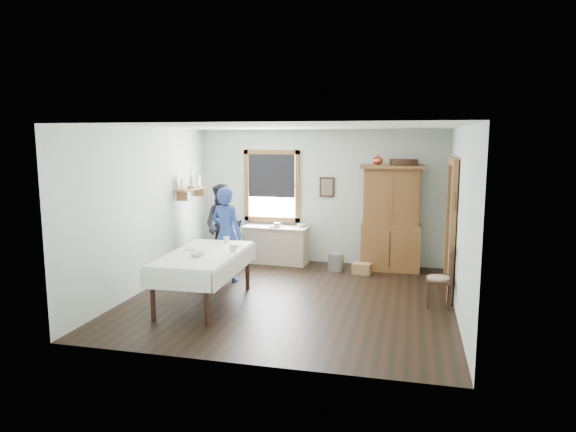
{
  "coord_description": "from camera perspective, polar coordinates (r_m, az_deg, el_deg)",
  "views": [
    {
      "loc": [
        1.81,
        -7.71,
        2.54
      ],
      "look_at": [
        -0.13,
        0.3,
        1.27
      ],
      "focal_mm": 32.0,
      "sensor_mm": 36.0,
      "label": 1
    }
  ],
  "objects": [
    {
      "name": "wall_shelf",
      "position": [
        10.19,
        -10.67,
        3.13
      ],
      "size": [
        0.24,
        1.0,
        0.44
      ],
      "color": "olive",
      "rests_on": "room"
    },
    {
      "name": "figure_dark",
      "position": [
        10.07,
        -7.14,
        -1.5
      ],
      "size": [
        0.8,
        0.65,
        1.53
      ],
      "primitive_type": "imported",
      "rotation": [
        0.0,
        0.0,
        -0.1
      ],
      "color": "black",
      "rests_on": "room"
    },
    {
      "name": "table_bowl",
      "position": [
        7.7,
        -10.05,
        -4.21
      ],
      "size": [
        0.29,
        0.29,
        0.06
      ],
      "primitive_type": "imported",
      "rotation": [
        0.0,
        0.0,
        -0.35
      ],
      "color": "silver",
      "rests_on": "dining_table"
    },
    {
      "name": "wicker_basket",
      "position": [
        9.79,
        8.22,
        -5.8
      ],
      "size": [
        0.38,
        0.29,
        0.2
      ],
      "primitive_type": "cube",
      "rotation": [
        0.0,
        0.0,
        -0.17
      ],
      "color": "olive",
      "rests_on": "room"
    },
    {
      "name": "room",
      "position": [
        8.01,
        0.4,
        0.18
      ],
      "size": [
        5.01,
        5.01,
        2.7
      ],
      "color": "black",
      "rests_on": "ground"
    },
    {
      "name": "table_cup_b",
      "position": [
        8.6,
        -6.85,
        -2.62
      ],
      "size": [
        0.14,
        0.14,
        0.1
      ],
      "primitive_type": "imported",
      "rotation": [
        0.0,
        0.0,
        0.33
      ],
      "color": "silver",
      "rests_on": "dining_table"
    },
    {
      "name": "counter_bowl",
      "position": [
        10.34,
        1.49,
        -1.04
      ],
      "size": [
        0.24,
        0.24,
        0.06
      ],
      "primitive_type": "imported",
      "rotation": [
        0.0,
        0.0,
        0.32
      ],
      "color": "silver",
      "rests_on": "work_counter"
    },
    {
      "name": "doorway",
      "position": [
        8.69,
        17.71,
        -0.81
      ],
      "size": [
        0.09,
        1.14,
        2.22
      ],
      "color": "#4F4238",
      "rests_on": "room"
    },
    {
      "name": "table_cup_a",
      "position": [
        7.91,
        -6.14,
        -3.63
      ],
      "size": [
        0.14,
        0.14,
        0.1
      ],
      "primitive_type": "imported",
      "rotation": [
        0.0,
        0.0,
        -0.2
      ],
      "color": "silver",
      "rests_on": "dining_table"
    },
    {
      "name": "woman_blue",
      "position": [
        9.15,
        -6.83,
        -2.4
      ],
      "size": [
        0.65,
        0.52,
        1.57
      ],
      "primitive_type": "imported",
      "rotation": [
        0.0,
        0.0,
        2.87
      ],
      "color": "navy",
      "rests_on": "room"
    },
    {
      "name": "pail",
      "position": [
        9.97,
        5.34,
        -5.08
      ],
      "size": [
        0.34,
        0.34,
        0.33
      ],
      "primitive_type": "cube",
      "rotation": [
        0.0,
        0.0,
        -0.09
      ],
      "color": "#9EA2A6",
      "rests_on": "room"
    },
    {
      "name": "spindle_chair",
      "position": [
        8.08,
        16.45,
        -6.57
      ],
      "size": [
        0.42,
        0.42,
        0.91
      ],
      "primitive_type": "cube",
      "rotation": [
        0.0,
        0.0,
        -0.0
      ],
      "color": "#351C12",
      "rests_on": "room"
    },
    {
      "name": "dining_table",
      "position": [
        8.02,
        -9.26,
        -6.85
      ],
      "size": [
        1.13,
        2.05,
        0.8
      ],
      "primitive_type": "cube",
      "rotation": [
        0.0,
        0.0,
        0.03
      ],
      "color": "white",
      "rests_on": "room"
    },
    {
      "name": "window",
      "position": [
        10.59,
        -1.82,
        3.72
      ],
      "size": [
        1.18,
        0.07,
        1.48
      ],
      "color": "white",
      "rests_on": "room"
    },
    {
      "name": "counter_book",
      "position": [
        10.37,
        -1.94,
        -1.12
      ],
      "size": [
        0.18,
        0.24,
        0.02
      ],
      "primitive_type": "imported",
      "rotation": [
        0.0,
        0.0,
        0.01
      ],
      "color": "brown",
      "rests_on": "work_counter"
    },
    {
      "name": "shelf_bowl",
      "position": [
        10.2,
        -10.64,
        3.27
      ],
      "size": [
        0.22,
        0.22,
        0.05
      ],
      "primitive_type": "imported",
      "color": "silver",
      "rests_on": "wall_shelf"
    },
    {
      "name": "china_hutch",
      "position": [
        10.0,
        11.39,
        -0.23
      ],
      "size": [
        1.2,
        0.6,
        2.03
      ],
      "primitive_type": "cube",
      "rotation": [
        0.0,
        0.0,
        0.03
      ],
      "color": "olive",
      "rests_on": "room"
    },
    {
      "name": "work_counter",
      "position": [
        10.46,
        -1.34,
        -3.21
      ],
      "size": [
        1.35,
        0.59,
        0.76
      ],
      "primitive_type": "cube",
      "rotation": [
        0.0,
        0.0,
        -0.07
      ],
      "color": "tan",
      "rests_on": "room"
    },
    {
      "name": "framed_picture",
      "position": [
        10.35,
        4.34,
        3.21
      ],
      "size": [
        0.3,
        0.04,
        0.4
      ],
      "primitive_type": "cube",
      "color": "#351C12",
      "rests_on": "room"
    },
    {
      "name": "rug_beater",
      "position": [
        8.07,
        18.11,
        2.47
      ],
      "size": [
        0.01,
        0.27,
        0.27
      ],
      "primitive_type": "torus",
      "rotation": [
        0.0,
        1.57,
        0.0
      ],
      "color": "black",
      "rests_on": "room"
    }
  ]
}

